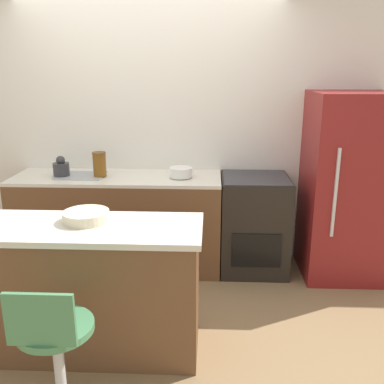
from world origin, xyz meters
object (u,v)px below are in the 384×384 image
Objects in this scene: refrigerator at (346,187)px; mixing_bowl at (181,172)px; oven_range at (254,224)px; kettle at (61,168)px; stool_chair at (56,353)px.

mixing_bowl is at bearing 179.17° from refrigerator.
oven_range is 0.86m from mixing_bowl.
mixing_bowl is at bearing 0.00° from kettle.
mixing_bowl reaches higher than oven_range.
oven_range is at bearing 176.97° from refrigerator.
stool_chair is 2.08m from kettle.
stool_chair is at bearing -137.53° from refrigerator.
kettle is (-0.58, 1.91, 0.58)m from stool_chair.
stool_chair is at bearing -73.21° from kettle.
refrigerator is at bearing 42.47° from stool_chair.
kettle is at bearing 106.79° from stool_chair.
oven_range is 1.07× the size of stool_chair.
mixing_bowl is (0.55, 1.91, 0.55)m from stool_chair.
kettle is at bearing 179.52° from refrigerator.
stool_chair is 2.06m from mixing_bowl.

